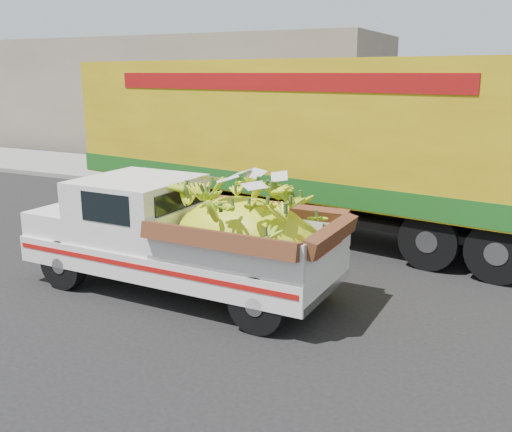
% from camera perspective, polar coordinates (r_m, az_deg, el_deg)
% --- Properties ---
extents(ground, '(100.00, 100.00, 0.00)m').
position_cam_1_polar(ground, '(11.07, -13.69, -4.87)').
color(ground, black).
rests_on(ground, ground).
extents(curb, '(60.00, 0.25, 0.15)m').
position_cam_1_polar(curb, '(16.31, 0.96, 1.92)').
color(curb, gray).
rests_on(curb, ground).
extents(sidewalk, '(60.00, 4.00, 0.14)m').
position_cam_1_polar(sidewalk, '(18.19, 3.82, 3.16)').
color(sidewalk, gray).
rests_on(sidewalk, ground).
extents(building_left, '(18.00, 6.00, 5.00)m').
position_cam_1_polar(building_left, '(26.89, -7.24, 11.85)').
color(building_left, gray).
rests_on(building_left, ground).
extents(pickup_truck, '(5.27, 2.01, 1.83)m').
position_cam_1_polar(pickup_truck, '(9.14, -5.66, -2.09)').
color(pickup_truck, black).
rests_on(pickup_truck, ground).
extents(semi_trailer, '(12.07, 4.41, 3.80)m').
position_cam_1_polar(semi_trailer, '(12.97, 4.26, 7.88)').
color(semi_trailer, black).
rests_on(semi_trailer, ground).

